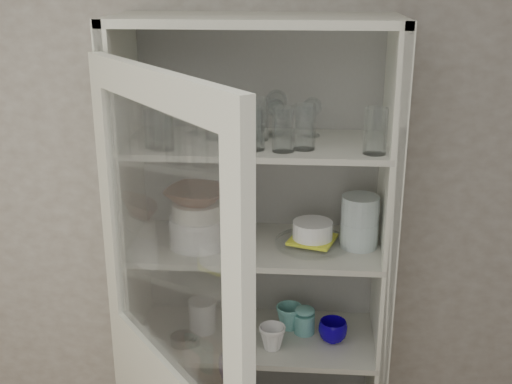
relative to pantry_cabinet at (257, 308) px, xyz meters
The scene contains 30 objects.
wall_back 0.44m from the pantry_cabinet, 140.87° to the left, with size 3.60×0.02×2.60m, color gray.
pantry_cabinet is the anchor object (origin of this frame).
tumbler_0 0.88m from the pantry_cabinet, 152.08° to the right, with size 0.07×0.07×0.13m, color silver.
tumbler_1 0.88m from the pantry_cabinet, 145.84° to the right, with size 0.08×0.08×0.16m, color silver.
tumbler_2 0.83m from the pantry_cabinet, 99.05° to the right, with size 0.08×0.08×0.16m, color silver.
tumbler_3 0.82m from the pantry_cabinet, 88.74° to the right, with size 0.07×0.07×0.15m, color silver.
tumbler_4 0.83m from the pantry_cabinet, 44.09° to the right, with size 0.08×0.08×0.16m, color silver.
tumbler_5 0.83m from the pantry_cabinet, 62.82° to the right, with size 0.08×0.08×0.15m, color silver.
tumbler_6 0.92m from the pantry_cabinet, 27.17° to the right, with size 0.08×0.08×0.16m, color silver.
tumbler_7 0.87m from the pantry_cabinet, 169.73° to the right, with size 0.08×0.08×0.15m, color silver.
tumbler_8 0.81m from the pantry_cabinet, 160.45° to the right, with size 0.08×0.08×0.15m, color silver.
tumbler_9 0.80m from the pantry_cabinet, 83.84° to the right, with size 0.08×0.08×0.15m, color silver.
goblet_0 0.84m from the pantry_cabinet, behind, with size 0.08×0.08×0.18m, color silver, non-canonical shape.
goblet_1 0.80m from the pantry_cabinet, ahead, with size 0.07×0.07×0.15m, color silver, non-canonical shape.
goblet_2 0.82m from the pantry_cabinet, 31.35° to the left, with size 0.08×0.08×0.18m, color silver, non-canonical shape.
goblet_3 0.82m from the pantry_cabinet, ahead, with size 0.07×0.07×0.16m, color silver, non-canonical shape.
plate_stack_front 0.45m from the pantry_cabinet, 153.61° to the right, with size 0.22×0.22×0.11m, color white.
plate_stack_back 0.43m from the pantry_cabinet, 167.31° to the left, with size 0.20×0.20×0.10m, color white.
cream_bowl 0.52m from the pantry_cabinet, 153.61° to the right, with size 0.19×0.19×0.06m, color silver.
terracotta_bowl 0.57m from the pantry_cabinet, 153.61° to the right, with size 0.22×0.22×0.06m, color #582B1B.
glass_platter 0.40m from the pantry_cabinet, 18.71° to the right, with size 0.28×0.28×0.02m, color silver.
yellow_trivet 0.41m from the pantry_cabinet, 18.71° to the right, with size 0.16×0.16×0.01m, color yellow.
white_ramekin 0.44m from the pantry_cabinet, 18.71° to the right, with size 0.15×0.15×0.07m, color white.
grey_bowl_stack 0.58m from the pantry_cabinet, 11.09° to the right, with size 0.14×0.14×0.20m, color #AEBEBF.
mug_blue 0.32m from the pantry_cabinet, 17.78° to the right, with size 0.11×0.11×0.09m, color #07068B.
mug_teal 0.14m from the pantry_cabinet, ahead, with size 0.11×0.11×0.10m, color teal.
mug_white 0.19m from the pantry_cabinet, 67.19° to the right, with size 0.10×0.10×0.10m, color white.
teal_jar 0.20m from the pantry_cabinet, 12.65° to the right, with size 0.08×0.08×0.10m.
measuring_cups 0.33m from the pantry_cabinet, 149.68° to the right, with size 0.09×0.09×0.04m, color #A9A9AB.
white_canister 0.22m from the pantry_cabinet, 166.17° to the right, with size 0.11×0.11×0.13m, color white.
Camera 1 is at (0.37, -0.97, 2.24)m, focal length 45.00 mm.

